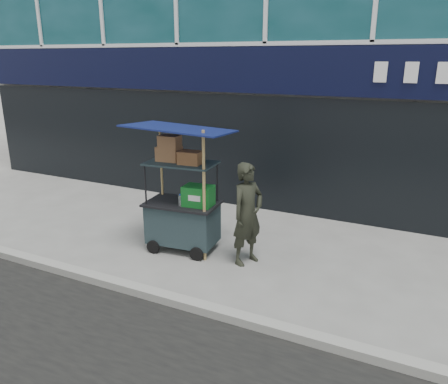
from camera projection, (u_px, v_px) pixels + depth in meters
The scene contains 4 objects.
ground at pixel (159, 291), 6.15m from camera, with size 80.00×80.00×0.00m, color slate.
curb at pixel (151, 294), 5.96m from camera, with size 80.00×0.18×0.12m, color gray.
vendor_cart at pixel (183, 207), 7.27m from camera, with size 1.71×1.29×2.16m.
vendor_man at pixel (248, 214), 6.78m from camera, with size 0.60×0.39×1.63m, color black.
Camera 1 is at (3.23, -4.49, 3.15)m, focal length 35.00 mm.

